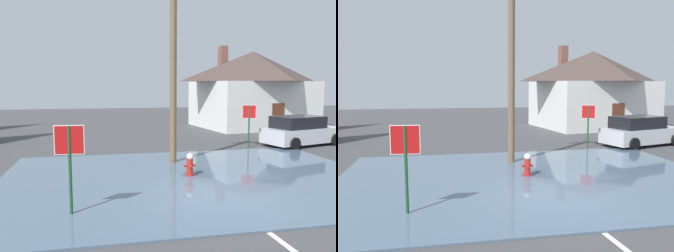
# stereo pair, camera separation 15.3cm
# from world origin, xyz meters

# --- Properties ---
(ground_plane) EXTENTS (80.00, 80.00, 0.10)m
(ground_plane) POSITION_xyz_m (0.00, 0.00, -0.05)
(ground_plane) COLOR #424244
(flood_puddle) EXTENTS (13.25, 9.32, 0.05)m
(flood_puddle) POSITION_xyz_m (-0.19, 2.12, 0.02)
(flood_puddle) COLOR #4C6075
(flood_puddle) RESTS_ON ground
(lane_stop_bar) EXTENTS (4.48, 0.71, 0.01)m
(lane_stop_bar) POSITION_xyz_m (0.99, -1.62, 0.00)
(lane_stop_bar) COLOR silver
(lane_stop_bar) RESTS_ON ground
(stop_sign_near) EXTENTS (0.74, 0.08, 2.30)m
(stop_sign_near) POSITION_xyz_m (-4.12, -0.60, 1.64)
(stop_sign_near) COLOR #1E4C28
(stop_sign_near) RESTS_ON ground
(fire_hydrant) EXTENTS (0.43, 0.37, 0.85)m
(fire_hydrant) POSITION_xyz_m (-0.22, 2.41, 0.42)
(fire_hydrant) COLOR #AD231E
(fire_hydrant) RESTS_ON ground
(utility_pole) EXTENTS (1.60, 0.28, 7.58)m
(utility_pole) POSITION_xyz_m (-0.34, 4.68, 3.96)
(utility_pole) COLOR brown
(utility_pole) RESTS_ON ground
(stop_sign_far) EXTENTS (0.63, 0.32, 2.24)m
(stop_sign_far) POSITION_xyz_m (4.33, 7.47, 1.59)
(stop_sign_far) COLOR #1E4C28
(stop_sign_far) RESTS_ON ground
(house) EXTENTS (9.68, 8.20, 6.31)m
(house) POSITION_xyz_m (8.52, 16.16, 3.04)
(house) COLOR silver
(house) RESTS_ON ground
(parked_car) EXTENTS (4.77, 2.97, 1.60)m
(parked_car) POSITION_xyz_m (7.42, 7.60, 0.77)
(parked_car) COLOR silver
(parked_car) RESTS_ON ground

